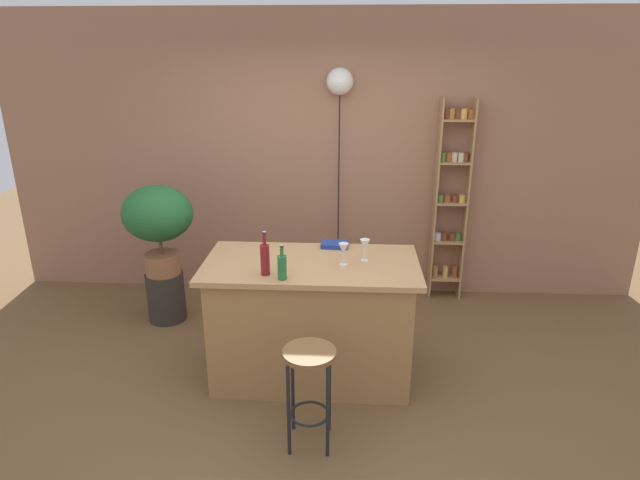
{
  "coord_description": "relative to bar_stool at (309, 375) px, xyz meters",
  "views": [
    {
      "loc": [
        0.27,
        -3.3,
        2.41
      ],
      "look_at": [
        0.05,
        0.55,
        1.03
      ],
      "focal_mm": 29.83,
      "sensor_mm": 36.0,
      "label": 1
    }
  ],
  "objects": [
    {
      "name": "spice_shelf",
      "position": [
        1.22,
        2.28,
        0.55
      ],
      "size": [
        0.32,
        0.17,
        2.0
      ],
      "color": "#A87F51",
      "rests_on": "ground"
    },
    {
      "name": "wine_glass_center",
      "position": [
        0.19,
        0.75,
        0.56
      ],
      "size": [
        0.07,
        0.07,
        0.16
      ],
      "color": "silver",
      "rests_on": "kitchen_counter"
    },
    {
      "name": "bottle_wine_red",
      "position": [
        -0.22,
        0.47,
        0.53
      ],
      "size": [
        0.06,
        0.06,
        0.24
      ],
      "color": "#236638",
      "rests_on": "kitchen_counter"
    },
    {
      "name": "potted_plant",
      "position": [
        -1.47,
        1.61,
        0.49
      ],
      "size": [
        0.63,
        0.57,
        0.83
      ],
      "color": "#935B3D",
      "rests_on": "plant_stool"
    },
    {
      "name": "bottle_spirits_clear",
      "position": [
        -0.34,
        0.54,
        0.56
      ],
      "size": [
        0.06,
        0.06,
        0.31
      ],
      "color": "maroon",
      "rests_on": "kitchen_counter"
    },
    {
      "name": "plant_stool",
      "position": [
        -1.47,
        1.61,
        -0.27
      ],
      "size": [
        0.35,
        0.35,
        0.47
      ],
      "primitive_type": "cylinder",
      "color": "#2D2823",
      "rests_on": "ground"
    },
    {
      "name": "ground",
      "position": [
        -0.04,
        0.48,
        -0.5
      ],
      "size": [
        12.0,
        12.0,
        0.0
      ],
      "primitive_type": "plane",
      "color": "brown"
    },
    {
      "name": "cookbook",
      "position": [
        0.12,
        1.12,
        0.46
      ],
      "size": [
        0.22,
        0.16,
        0.03
      ],
      "primitive_type": "cube",
      "rotation": [
        0.0,
        0.0,
        -0.06
      ],
      "color": "navy",
      "rests_on": "kitchen_counter"
    },
    {
      "name": "kitchen_counter",
      "position": [
        -0.04,
        0.78,
        -0.03
      ],
      "size": [
        1.58,
        0.82,
        0.95
      ],
      "color": "#9E7042",
      "rests_on": "ground"
    },
    {
      "name": "bar_stool",
      "position": [
        0.0,
        0.0,
        0.0
      ],
      "size": [
        0.33,
        0.33,
        0.68
      ],
      "color": "black",
      "rests_on": "ground"
    },
    {
      "name": "wine_glass_left",
      "position": [
        0.35,
        0.84,
        0.56
      ],
      "size": [
        0.07,
        0.07,
        0.16
      ],
      "color": "silver",
      "rests_on": "kitchen_counter"
    },
    {
      "name": "pendant_globe_light",
      "position": [
        0.12,
        2.32,
        1.62
      ],
      "size": [
        0.25,
        0.25,
        2.27
      ],
      "color": "black",
      "rests_on": "ground"
    },
    {
      "name": "back_wall",
      "position": [
        -0.04,
        2.43,
        0.9
      ],
      "size": [
        6.4,
        0.1,
        2.8
      ],
      "primitive_type": "cube",
      "color": "#9E6B51",
      "rests_on": "ground"
    }
  ]
}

